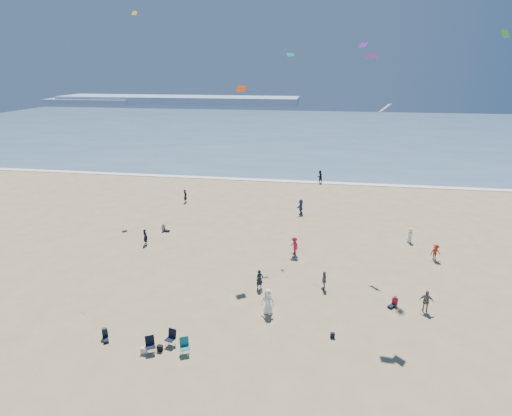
# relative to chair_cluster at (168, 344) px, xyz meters

# --- Properties ---
(ocean) EXTENTS (220.00, 100.00, 0.06)m
(ocean) POSITION_rel_chair_cluster_xyz_m (3.03, 87.82, -0.47)
(ocean) COLOR #476B84
(ocean) RESTS_ON ground
(surf_line) EXTENTS (220.00, 1.20, 0.08)m
(surf_line) POSITION_rel_chair_cluster_xyz_m (3.03, 37.82, -0.46)
(surf_line) COLOR white
(surf_line) RESTS_ON ground
(headland_far) EXTENTS (110.00, 20.00, 3.20)m
(headland_far) POSITION_rel_chair_cluster_xyz_m (-56.97, 162.82, 1.10)
(headland_far) COLOR #7A8EA8
(headland_far) RESTS_ON ground
(headland_near) EXTENTS (40.00, 14.00, 2.00)m
(headland_near) POSITION_rel_chair_cluster_xyz_m (-96.97, 157.82, 0.50)
(headland_near) COLOR #7A8EA8
(headland_near) RESTS_ON ground
(standing_flyers) EXTENTS (31.87, 47.84, 1.88)m
(standing_flyers) POSITION_rel_chair_cluster_xyz_m (6.40, 10.70, 0.34)
(standing_flyers) COLOR #B71A3D
(standing_flyers) RESTS_ON ground
(seated_group) EXTENTS (21.80, 28.87, 0.84)m
(seated_group) POSITION_rel_chair_cluster_xyz_m (3.68, 1.97, -0.08)
(seated_group) COLOR silver
(seated_group) RESTS_ON ground
(chair_cluster) EXTENTS (2.80, 1.57, 1.00)m
(chair_cluster) POSITION_rel_chair_cluster_xyz_m (0.00, 0.00, 0.00)
(chair_cluster) COLOR black
(chair_cluster) RESTS_ON ground
(white_tote) EXTENTS (0.35, 0.20, 0.40)m
(white_tote) POSITION_rel_chair_cluster_xyz_m (-1.35, -0.45, -0.30)
(white_tote) COLOR silver
(white_tote) RESTS_ON ground
(black_backpack) EXTENTS (0.30, 0.22, 0.38)m
(black_backpack) POSITION_rel_chair_cluster_xyz_m (-0.50, -0.10, -0.31)
(black_backpack) COLOR black
(black_backpack) RESTS_ON ground
(navy_bag) EXTENTS (0.28, 0.18, 0.34)m
(navy_bag) POSITION_rel_chair_cluster_xyz_m (9.49, 2.73, -0.33)
(navy_bag) COLOR black
(navy_bag) RESTS_ON ground
(kites_aloft) EXTENTS (40.68, 35.21, 28.76)m
(kites_aloft) POSITION_rel_chair_cluster_xyz_m (12.99, 5.97, 15.01)
(kites_aloft) COLOR purple
(kites_aloft) RESTS_ON ground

